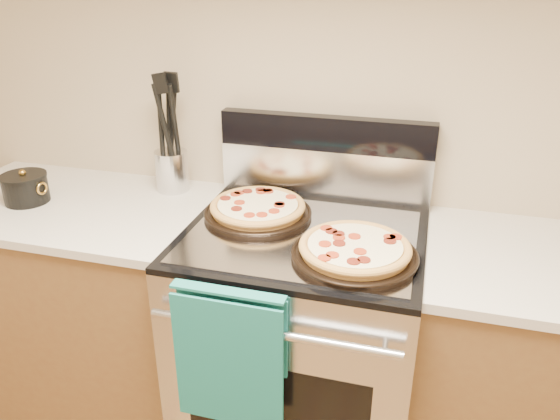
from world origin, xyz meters
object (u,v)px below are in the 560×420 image
(pepperoni_pizza_back, at_px, (258,209))
(utensil_crock, at_px, (172,171))
(range_body, at_px, (302,351))
(pepperoni_pizza_front, at_px, (355,250))
(saucepan, at_px, (26,189))

(pepperoni_pizza_back, distance_m, utensil_crock, 0.43)
(range_body, bearing_deg, utensil_crock, 157.26)
(pepperoni_pizza_front, height_order, utensil_crock, utensil_crock)
(range_body, height_order, utensil_crock, utensil_crock)
(saucepan, bearing_deg, pepperoni_pizza_front, -5.71)
(range_body, distance_m, pepperoni_pizza_back, 0.54)
(pepperoni_pizza_front, height_order, saucepan, saucepan)
(utensil_crock, height_order, saucepan, utensil_crock)
(range_body, relative_size, utensil_crock, 5.84)
(saucepan, bearing_deg, range_body, 0.47)
(pepperoni_pizza_back, bearing_deg, pepperoni_pizza_front, -29.23)
(range_body, xyz_separation_m, saucepan, (-1.03, -0.01, 0.51))
(utensil_crock, relative_size, saucepan, 0.98)
(utensil_crock, bearing_deg, pepperoni_pizza_front, -26.18)
(pepperoni_pizza_back, distance_m, pepperoni_pizza_front, 0.41)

